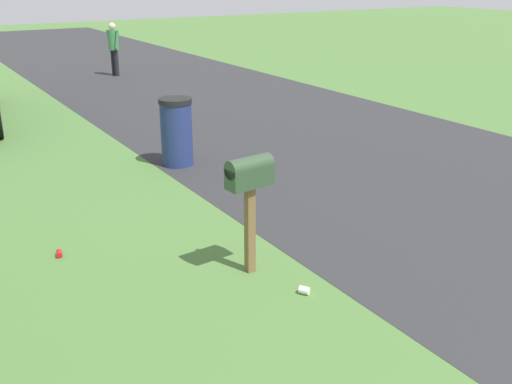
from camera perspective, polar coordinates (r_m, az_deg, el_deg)
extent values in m
cube|color=brown|center=(6.35, -0.58, -3.60)|extent=(0.09, 0.09, 0.97)
cube|color=#334C33|center=(6.13, -0.60, 1.47)|extent=(0.25, 0.52, 0.22)
cylinder|color=#334C33|center=(6.10, -0.61, 2.45)|extent=(0.25, 0.52, 0.20)
cube|color=red|center=(6.20, -1.13, 2.33)|extent=(0.02, 0.04, 0.18)
cylinder|color=navy|center=(9.99, -7.53, 5.43)|extent=(0.51, 0.51, 1.03)
cylinder|color=black|center=(9.86, -7.68, 8.56)|extent=(0.54, 0.54, 0.08)
cylinder|color=black|center=(19.10, -13.09, 11.80)|extent=(0.14, 0.14, 0.78)
cylinder|color=black|center=(19.22, -13.33, 11.83)|extent=(0.14, 0.14, 0.78)
cylinder|color=#3F8C4C|center=(19.08, -13.38, 13.83)|extent=(0.30, 0.30, 0.58)
sphere|color=beige|center=(19.04, -13.48, 15.01)|extent=(0.21, 0.21, 0.21)
cylinder|color=#3F8C4C|center=(18.91, -13.04, 13.89)|extent=(0.09, 0.17, 0.53)
cylinder|color=#3F8C4C|center=(19.24, -13.72, 13.94)|extent=(0.09, 0.17, 0.53)
cylinder|color=white|center=(6.13, 4.60, -9.25)|extent=(0.13, 0.12, 0.08)
cylinder|color=red|center=(7.21, -18.14, -5.56)|extent=(0.13, 0.09, 0.07)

